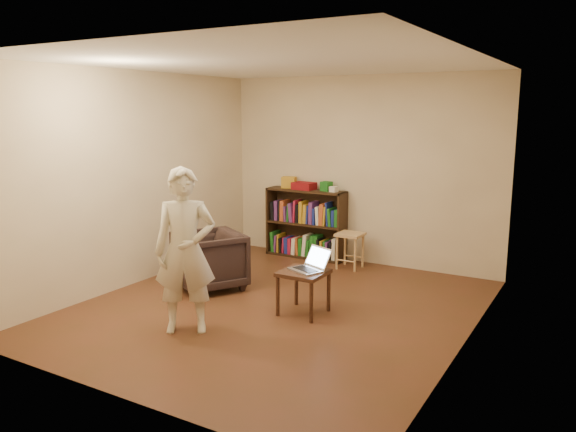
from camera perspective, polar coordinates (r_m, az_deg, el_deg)
The scene contains 15 objects.
floor at distance 6.22m, azimuth -1.18°, elevation -9.32°, with size 4.50×4.50×0.00m, color #4B2F18.
ceiling at distance 5.86m, azimuth -1.28°, elevation 15.32°, with size 4.50×4.50×0.00m, color white.
wall_back at distance 7.89m, azimuth 7.36°, elevation 4.60°, with size 4.00×4.00×0.00m, color beige.
wall_left at distance 7.14m, azimuth -15.08°, elevation 3.68°, with size 4.50×4.50×0.00m, color beige.
wall_right at distance 5.16m, azimuth 18.10°, elevation 0.92°, with size 4.50×4.50×0.00m, color beige.
bookshelf at distance 8.21m, azimuth 1.87°, elevation -1.16°, with size 1.20×0.30×1.00m.
box_yellow at distance 8.26m, azimuth 0.10°, elevation 3.44°, with size 0.20×0.15×0.16m, color gold.
red_cloth at distance 8.11m, azimuth 1.64°, elevation 3.07°, with size 0.31×0.23×0.10m, color maroon.
box_green at distance 7.97m, azimuth 3.92°, elevation 3.03°, with size 0.13×0.13×0.13m, color #1C691E.
box_white at distance 7.88m, azimuth 4.66°, elevation 2.73°, with size 0.10×0.10×0.08m, color white.
stool at distance 7.66m, azimuth 6.33°, elevation -2.43°, with size 0.34×0.34×0.49m.
armchair at distance 6.83m, azimuth -8.05°, elevation -4.50°, with size 0.75×0.77×0.70m, color #2C201D.
side_table at distance 5.94m, azimuth 1.59°, elevation -6.32°, with size 0.46×0.46×0.47m.
laptop at distance 5.94m, azimuth 2.31°, elevation -4.98°, with size 0.44×0.45×0.23m.
person at distance 5.47m, azimuth -10.40°, elevation -3.50°, with size 0.59×0.38×1.61m, color beige.
Camera 1 is at (3.05, -4.98, 2.13)m, focal length 35.00 mm.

